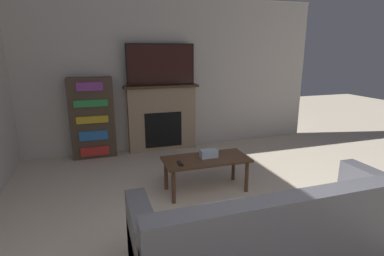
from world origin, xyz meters
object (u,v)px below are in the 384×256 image
(fireplace, at_px, (162,118))
(tv, at_px, (161,65))
(bookshelf, at_px, (92,118))
(couch, at_px, (281,241))
(coffee_table, at_px, (206,163))

(fireplace, relative_size, tv, 1.10)
(fireplace, bearing_deg, bookshelf, -178.92)
(tv, xyz_separation_m, couch, (0.20, -3.42, -1.24))
(fireplace, xyz_separation_m, tv, (0.00, -0.02, 0.94))
(bookshelf, bearing_deg, couch, -67.84)
(tv, bearing_deg, bookshelf, -179.88)
(fireplace, height_order, bookshelf, bookshelf)
(couch, height_order, coffee_table, couch)
(bookshelf, bearing_deg, tv, 0.12)
(couch, distance_m, coffee_table, 1.59)
(couch, bearing_deg, tv, 93.29)
(couch, bearing_deg, fireplace, 93.27)
(tv, relative_size, bookshelf, 0.88)
(bookshelf, bearing_deg, coffee_table, -53.43)
(fireplace, bearing_deg, coffee_table, -85.07)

